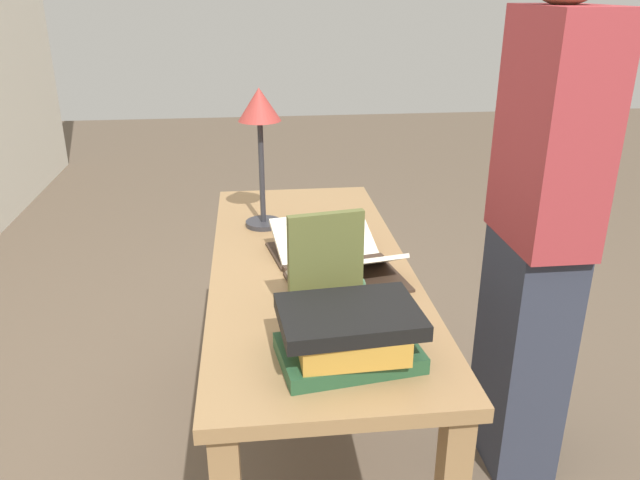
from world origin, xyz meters
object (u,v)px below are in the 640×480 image
object	(u,v)px
book_standing_upright	(326,268)
coffee_mug	(340,287)
open_book	(334,257)
book_stack_tall	(349,335)
reading_lamp	(260,120)
person_reader	(538,231)

from	to	relation	value
book_standing_upright	coffee_mug	world-z (taller)	book_standing_upright
open_book	book_standing_upright	xyz separation A→B (m)	(-0.30, 0.06, 0.11)
book_stack_tall	reading_lamp	bearing A→B (deg)	10.75
book_standing_upright	reading_lamp	bearing A→B (deg)	1.76
book_standing_upright	reading_lamp	xyz separation A→B (m)	(0.66, 0.13, 0.22)
open_book	book_standing_upright	world-z (taller)	book_standing_upright
coffee_mug	person_reader	size ratio (longest dim) A/B	0.07
book_stack_tall	book_standing_upright	world-z (taller)	book_standing_upright
open_book	coffee_mug	distance (m)	0.23
person_reader	reading_lamp	bearing A→B (deg)	-113.80
open_book	book_stack_tall	world-z (taller)	book_stack_tall
open_book	book_standing_upright	size ratio (longest dim) A/B	1.77
book_standing_upright	coffee_mug	xyz separation A→B (m)	(0.07, -0.04, -0.09)
reading_lamp	coffee_mug	world-z (taller)	reading_lamp
book_standing_upright	coffee_mug	distance (m)	0.12
book_stack_tall	book_standing_upright	distance (m)	0.20
book_stack_tall	coffee_mug	bearing A→B (deg)	-3.84
coffee_mug	person_reader	bearing A→B (deg)	-69.63
book_standing_upright	person_reader	world-z (taller)	person_reader
open_book	reading_lamp	size ratio (longest dim) A/B	1.05
person_reader	coffee_mug	bearing A→B (deg)	-69.63
book_standing_upright	book_stack_tall	bearing A→B (deg)	178.82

